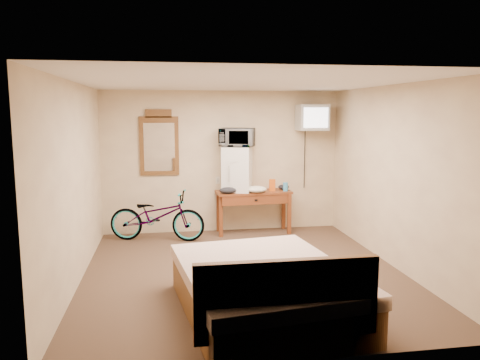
{
  "coord_description": "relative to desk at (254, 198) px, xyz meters",
  "views": [
    {
      "loc": [
        -1.0,
        -5.94,
        2.13
      ],
      "look_at": [
        0.03,
        0.45,
        1.19
      ],
      "focal_mm": 35.0,
      "sensor_mm": 36.0,
      "label": 1
    }
  ],
  "objects": [
    {
      "name": "desk",
      "position": [
        0.0,
        0.0,
        0.0
      ],
      "size": [
        1.33,
        0.57,
        0.75
      ],
      "color": "brown",
      "rests_on": "floor"
    },
    {
      "name": "bed",
      "position": [
        -0.52,
        -3.37,
        -0.33
      ],
      "size": [
        1.91,
        2.37,
        0.9
      ],
      "color": "brown",
      "rests_on": "floor"
    },
    {
      "name": "wall_mirror",
      "position": [
        -1.62,
        0.27,
        0.96
      ],
      "size": [
        0.67,
        0.04,
        1.13
      ],
      "color": "brown",
      "rests_on": "room"
    },
    {
      "name": "blue_cup",
      "position": [
        0.56,
        -0.05,
        0.2
      ],
      "size": [
        0.09,
        0.09,
        0.15
      ],
      "primitive_type": "cylinder",
      "color": "#3A91C8",
      "rests_on": "desk"
    },
    {
      "name": "cloth_dark_b",
      "position": [
        0.57,
        0.11,
        0.17
      ],
      "size": [
        0.2,
        0.16,
        0.09
      ],
      "primitive_type": "ellipsoid",
      "color": "black",
      "rests_on": "desk"
    },
    {
      "name": "cloth_cream",
      "position": [
        0.02,
        -0.12,
        0.18
      ],
      "size": [
        0.37,
        0.28,
        0.11
      ],
      "primitive_type": "ellipsoid",
      "color": "beige",
      "rests_on": "desk"
    },
    {
      "name": "cloth_dark_a",
      "position": [
        -0.48,
        -0.14,
        0.18
      ],
      "size": [
        0.29,
        0.22,
        0.11
      ],
      "primitive_type": "ellipsoid",
      "color": "black",
      "rests_on": "desk"
    },
    {
      "name": "bicycle",
      "position": [
        -1.68,
        -0.22,
        -0.21
      ],
      "size": [
        1.68,
        0.91,
        0.84
      ],
      "primitive_type": "imported",
      "rotation": [
        0.0,
        0.0,
        1.34
      ],
      "color": "black",
      "rests_on": "floor"
    },
    {
      "name": "microwave",
      "position": [
        -0.29,
        0.06,
        1.07
      ],
      "size": [
        0.68,
        0.57,
        0.32
      ],
      "primitive_type": "imported",
      "rotation": [
        0.0,
        0.0,
        -0.34
      ],
      "color": "white",
      "rests_on": "mini_fridge"
    },
    {
      "name": "crt_television",
      "position": [
        1.04,
        0.02,
        1.41
      ],
      "size": [
        0.52,
        0.6,
        0.45
      ],
      "color": "black",
      "rests_on": "room"
    },
    {
      "name": "room",
      "position": [
        -0.52,
        -2.0,
        0.62
      ],
      "size": [
        4.6,
        4.64,
        2.5
      ],
      "color": "#413220",
      "rests_on": "ground"
    },
    {
      "name": "snack_bag",
      "position": [
        0.33,
        0.0,
        0.23
      ],
      "size": [
        0.11,
        0.07,
        0.21
      ],
      "primitive_type": "cube",
      "rotation": [
        0.0,
        0.0,
        -0.05
      ],
      "color": "#CE5512",
      "rests_on": "desk"
    },
    {
      "name": "mini_fridge",
      "position": [
        -0.29,
        0.06,
        0.52
      ],
      "size": [
        0.6,
        0.59,
        0.78
      ],
      "color": "white",
      "rests_on": "desk"
    }
  ]
}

